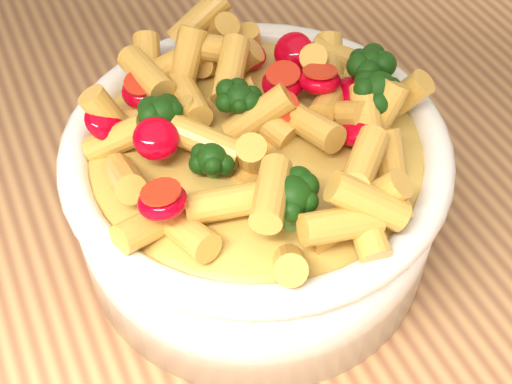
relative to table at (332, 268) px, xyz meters
name	(u,v)px	position (x,y,z in m)	size (l,w,h in m)	color
table	(332,268)	(0.00, 0.00, 0.00)	(1.20, 0.80, 0.90)	tan
serving_bowl	(256,191)	(-0.08, -0.02, 0.15)	(0.22, 0.22, 0.10)	white
pasta_salad	(256,119)	(-0.08, -0.02, 0.21)	(0.18, 0.18, 0.04)	#FABD4F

